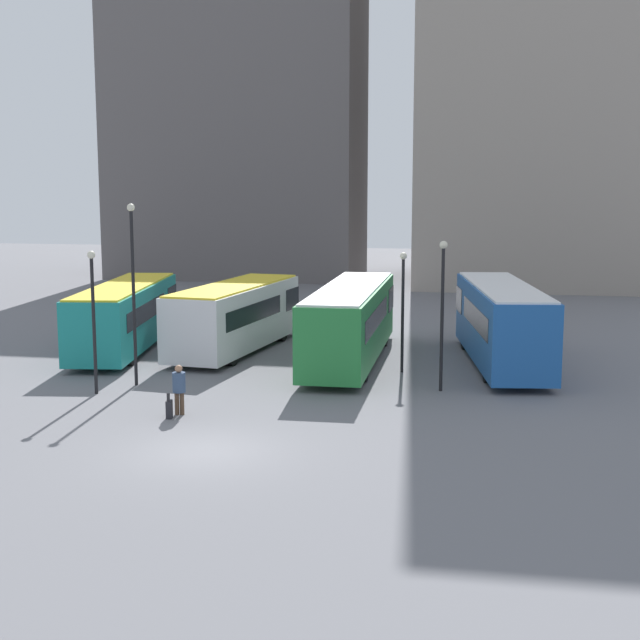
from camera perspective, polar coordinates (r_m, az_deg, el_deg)
name	(u,v)px	position (r m, az deg, el deg)	size (l,w,h in m)	color
ground_plane	(206,451)	(25.19, -7.33, -8.31)	(160.00, 160.00, 0.00)	slate
building_block_left	(238,115)	(72.67, -5.25, 12.95)	(19.37, 10.31, 25.59)	#5B5656
building_block_right	(550,22)	(70.85, 14.51, 17.98)	(18.36, 17.31, 38.24)	gray
bus_0	(126,314)	(40.58, -12.34, 0.36)	(4.07, 11.23, 2.94)	#19847F
bus_1	(236,315)	(39.57, -5.40, 0.33)	(3.72, 10.03, 2.98)	silver
bus_2	(351,320)	(37.14, 1.99, -0.01)	(2.62, 12.29, 3.16)	#237A38
bus_3	(501,321)	(37.12, 11.53, -0.09)	(4.04, 11.21, 3.30)	#1E56A3
traveler	(179,385)	(28.91, -9.01, -4.15)	(0.49, 0.49, 1.63)	#4C3828
suitcase	(169,409)	(28.68, -9.63, -5.65)	(0.23, 0.33, 0.84)	black
lamp_post_0	(93,309)	(32.04, -14.31, 0.67)	(0.28, 0.28, 5.06)	black
lamp_post_1	(403,301)	(34.86, 5.32, 1.24)	(0.28, 0.28, 4.73)	black
lamp_post_2	(442,303)	(31.74, 7.84, 1.09)	(0.28, 0.28, 5.38)	black
lamp_post_3	(133,282)	(32.98, -11.87, 2.43)	(0.28, 0.28, 6.65)	black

